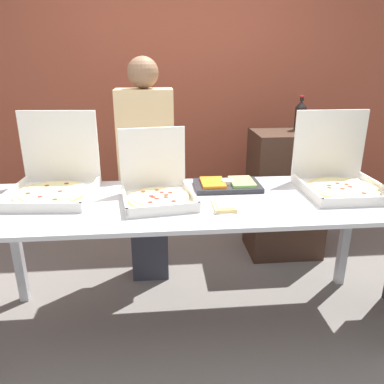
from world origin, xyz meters
The scene contains 13 objects.
ground_plane centered at (0.00, 0.00, 0.00)m, with size 16.00×16.00×0.00m, color slate.
brick_wall_behind centered at (0.00, 1.70, 1.40)m, with size 10.00×0.06×2.80m.
buffet_table centered at (0.00, 0.00, 0.78)m, with size 2.48×0.83×0.88m.
pizza_box_near_right centered at (0.94, 0.10, 0.96)m, with size 0.48×0.50×0.48m.
pizza_box_near_left centered at (-0.20, 0.02, 0.95)m, with size 0.45×0.47×0.40m.
pizza_box_far_left centered at (-0.83, 0.18, 0.96)m, with size 0.52×0.54×0.48m.
paper_plate_front_center centered at (0.16, -0.15, 0.89)m, with size 0.20×0.20×0.03m.
veggie_tray centered at (0.25, 0.20, 0.90)m, with size 0.42×0.26×0.05m.
sideboard_podium centered at (0.91, 0.92, 0.55)m, with size 0.62×0.45×1.10m.
soda_bottle centered at (1.00, 0.99, 1.22)m, with size 0.09×0.09×0.28m.
soda_can_silver centered at (1.17, 0.77, 1.16)m, with size 0.07×0.07×0.12m.
soda_can_colored centered at (1.00, 0.86, 1.16)m, with size 0.07×0.07×0.12m.
person_guest_cap centered at (-0.28, 0.63, 0.88)m, with size 0.40×0.22×1.68m.
Camera 1 is at (-0.19, -2.05, 1.66)m, focal length 35.00 mm.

